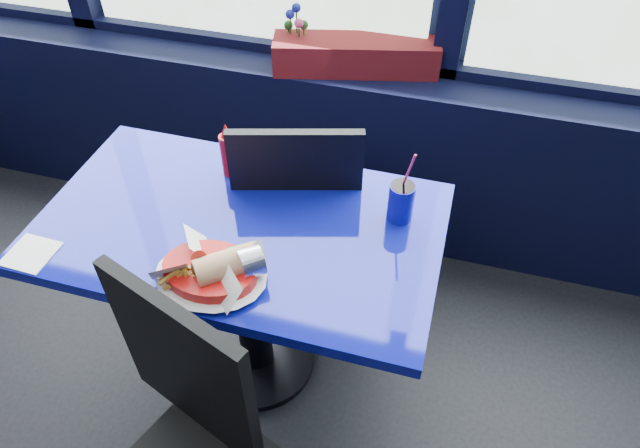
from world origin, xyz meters
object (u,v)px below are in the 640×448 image
at_px(soda_cup, 401,201).
at_px(planter_box, 356,55).
at_px(flower_vase, 296,47).
at_px(chair_near_back, 317,210).
at_px(near_table, 245,263).
at_px(food_basket, 212,270).
at_px(ketchup_bottle, 229,152).

bearing_deg(soda_cup, planter_box, 113.14).
distance_m(planter_box, soda_cup, 0.79).
bearing_deg(flower_vase, chair_near_back, -65.96).
bearing_deg(near_table, planter_box, 80.73).
height_order(chair_near_back, food_basket, chair_near_back).
relative_size(flower_vase, soda_cup, 0.92).
distance_m(flower_vase, food_basket, 1.09).
bearing_deg(ketchup_bottle, food_basket, -73.84).
relative_size(flower_vase, ketchup_bottle, 1.25).
bearing_deg(soda_cup, ketchup_bottle, 174.34).
bearing_deg(chair_near_back, soda_cup, 135.73).
height_order(flower_vase, ketchup_bottle, flower_vase).
distance_m(near_table, ketchup_bottle, 0.36).
relative_size(flower_vase, food_basket, 0.76).
bearing_deg(soda_cup, food_basket, -139.31).
distance_m(food_basket, ketchup_bottle, 0.45).
height_order(near_table, planter_box, planter_box).
xyz_separation_m(flower_vase, food_basket, (0.11, -1.08, -0.09)).
relative_size(chair_near_back, food_basket, 3.04).
distance_m(chair_near_back, ketchup_bottle, 0.40).
bearing_deg(chair_near_back, planter_box, -105.34).
distance_m(ketchup_bottle, soda_cup, 0.57).
bearing_deg(flower_vase, near_table, -83.93).
xyz_separation_m(near_table, ketchup_bottle, (-0.11, 0.21, 0.27)).
distance_m(food_basket, soda_cup, 0.58).
bearing_deg(ketchup_bottle, near_table, -62.09).
bearing_deg(flower_vase, ketchup_bottle, -91.80).
relative_size(chair_near_back, soda_cup, 3.69).
bearing_deg(chair_near_back, flower_vase, -81.88).
bearing_deg(near_table, food_basket, -86.37).
xyz_separation_m(chair_near_back, ketchup_bottle, (-0.26, -0.11, 0.28)).
distance_m(flower_vase, ketchup_bottle, 0.65).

